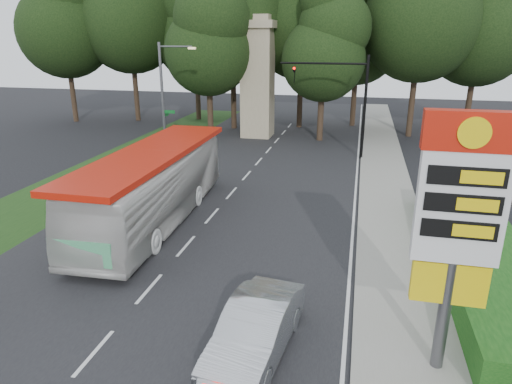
% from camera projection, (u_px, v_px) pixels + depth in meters
% --- Properties ---
extents(ground, '(120.00, 120.00, 0.00)m').
position_uv_depth(ground, '(84.00, 365.00, 12.25)').
color(ground, black).
rests_on(ground, ground).
extents(road_surface, '(14.00, 80.00, 0.02)m').
position_uv_depth(road_surface, '(218.00, 209.00, 23.31)').
color(road_surface, black).
rests_on(road_surface, ground).
extents(sidewalk_right, '(3.00, 80.00, 0.12)m').
position_uv_depth(sidewalk_right, '(390.00, 222.00, 21.49)').
color(sidewalk_right, gray).
rests_on(sidewalk_right, ground).
extents(grass_verge_left, '(5.00, 50.00, 0.02)m').
position_uv_depth(grass_verge_left, '(111.00, 167.00, 30.85)').
color(grass_verge_left, '#193814').
rests_on(grass_verge_left, ground).
extents(hedge, '(3.00, 14.00, 1.20)m').
position_uv_depth(hedge, '(480.00, 256.00, 16.99)').
color(hedge, '#124512').
rests_on(hedge, ground).
extents(gas_station_pylon, '(2.10, 0.45, 6.85)m').
position_uv_depth(gas_station_pylon, '(460.00, 213.00, 10.69)').
color(gas_station_pylon, '#59595E').
rests_on(gas_station_pylon, ground).
extents(traffic_signal_mast, '(6.10, 0.35, 7.20)m').
position_uv_depth(traffic_signal_mast, '(346.00, 92.00, 31.65)').
color(traffic_signal_mast, black).
rests_on(traffic_signal_mast, ground).
extents(streetlight_signs, '(2.75, 0.98, 8.00)m').
position_uv_depth(streetlight_signs, '(165.00, 94.00, 32.58)').
color(streetlight_signs, '#59595E').
rests_on(streetlight_signs, ground).
extents(monument, '(3.00, 3.00, 10.05)m').
position_uv_depth(monument, '(258.00, 77.00, 38.68)').
color(monument, gray).
rests_on(monument, ground).
extents(tree_far_west, '(8.96, 8.96, 17.60)m').
position_uv_depth(tree_far_west, '(62.00, 11.00, 43.87)').
color(tree_far_west, '#2D2116').
rests_on(tree_far_west, ground).
extents(tree_west_mid, '(9.80, 9.80, 19.25)m').
position_uv_depth(tree_west_mid, '(128.00, 0.00, 44.12)').
color(tree_west_mid, '#2D2116').
rests_on(tree_west_mid, ground).
extents(tree_west_near, '(8.40, 8.40, 16.50)m').
position_uv_depth(tree_west_near, '(195.00, 19.00, 45.23)').
color(tree_west_near, '#2D2116').
rests_on(tree_west_near, ground).
extents(tree_center_right, '(9.24, 9.24, 18.15)m').
position_uv_depth(tree_center_right, '(303.00, 5.00, 40.73)').
color(tree_center_right, '#2D2116').
rests_on(tree_center_right, ground).
extents(tree_east_near, '(8.12, 8.12, 15.95)m').
position_uv_depth(tree_east_near, '(359.00, 21.00, 41.95)').
color(tree_east_near, '#2D2116').
rests_on(tree_east_near, ground).
extents(tree_far_east, '(8.68, 8.68, 17.05)m').
position_uv_depth(tree_far_east, '(483.00, 11.00, 37.77)').
color(tree_far_east, '#2D2116').
rests_on(tree_far_east, ground).
extents(tree_monument_left, '(7.28, 7.28, 14.30)m').
position_uv_depth(tree_monument_left, '(208.00, 32.00, 37.44)').
color(tree_monument_left, '#2D2116').
rests_on(tree_monument_left, ground).
extents(tree_monument_right, '(6.72, 6.72, 13.20)m').
position_uv_depth(tree_monument_right, '(324.00, 41.00, 36.11)').
color(tree_monument_right, '#2D2116').
rests_on(tree_monument_right, ground).
extents(transit_bus, '(3.38, 12.47, 3.44)m').
position_uv_depth(transit_bus, '(154.00, 187.00, 21.26)').
color(transit_bus, silver).
rests_on(transit_bus, ground).
extents(sedan_silver, '(2.16, 4.86, 1.55)m').
position_uv_depth(sedan_silver, '(255.00, 330.00, 12.44)').
color(sedan_silver, '#AEB1B6').
rests_on(sedan_silver, ground).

